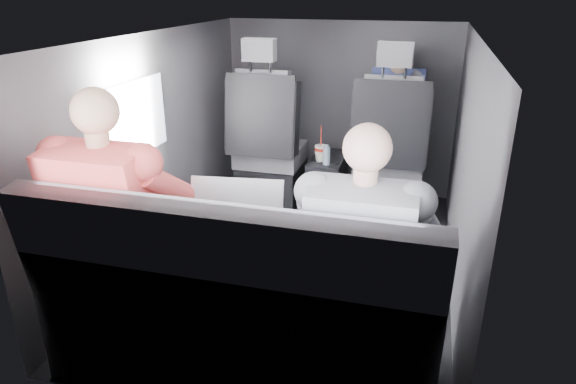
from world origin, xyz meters
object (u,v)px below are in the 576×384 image
(center_console, at_px, (327,182))
(passenger_front_right, at_px, (396,109))
(front_seat_right, at_px, (389,164))
(laptop_silver, at_px, (246,218))
(soda_cup, at_px, (321,153))
(water_bottle, at_px, (327,156))
(passenger_rear_left, at_px, (126,224))
(passenger_rear_right, at_px, (363,261))
(laptop_white, at_px, (142,206))
(laptop_black, at_px, (366,231))
(front_seat_left, at_px, (269,154))
(rear_bench, at_px, (237,320))

(center_console, bearing_deg, passenger_front_right, 25.49)
(front_seat_right, bearing_deg, laptop_silver, -107.28)
(soda_cup, bearing_deg, front_seat_right, 8.77)
(water_bottle, xyz_separation_m, passenger_rear_left, (-0.55, -1.69, 0.17))
(center_console, xyz_separation_m, passenger_rear_left, (-0.53, -1.85, 0.44))
(soda_cup, relative_size, passenger_rear_right, 0.23)
(front_seat_right, relative_size, soda_cup, 4.72)
(laptop_white, xyz_separation_m, laptop_black, (1.05, 0.01, 0.00))
(passenger_front_right, bearing_deg, soda_cup, -145.87)
(front_seat_left, distance_m, water_bottle, 0.49)
(front_seat_left, xyz_separation_m, laptop_black, (0.93, -1.59, 0.23))
(front_seat_left, bearing_deg, rear_bench, -76.69)
(front_seat_left, height_order, soda_cup, front_seat_left)
(rear_bench, bearing_deg, laptop_black, 33.00)
(laptop_black, bearing_deg, front_seat_left, 120.21)
(passenger_rear_left, height_order, passenger_front_right, passenger_rear_left)
(rear_bench, height_order, passenger_rear_left, passenger_rear_left)
(water_bottle, bearing_deg, soda_cup, 139.12)
(front_seat_right, xyz_separation_m, center_console, (-0.45, 0.04, -0.20))
(laptop_white, xyz_separation_m, passenger_front_right, (1.03, 1.86, 0.11))
(soda_cup, height_order, laptop_black, laptop_black)
(laptop_black, bearing_deg, passenger_rear_left, -167.95)
(front_seat_right, xyz_separation_m, rear_bench, (-0.45, -1.90, -0.09))
(water_bottle, distance_m, passenger_front_right, 0.64)
(front_seat_right, height_order, passenger_rear_left, front_seat_right)
(water_bottle, bearing_deg, passenger_rear_left, -108.02)
(water_bottle, xyz_separation_m, laptop_black, (0.46, -1.47, 0.16))
(front_seat_left, relative_size, passenger_front_right, 1.73)
(passenger_rear_left, distance_m, passenger_front_right, 2.29)
(water_bottle, relative_size, laptop_silver, 0.34)
(front_seat_left, relative_size, soda_cup, 4.72)
(center_console, bearing_deg, soda_cup, -106.20)
(center_console, height_order, passenger_front_right, passenger_front_right)
(front_seat_right, xyz_separation_m, passenger_rear_right, (0.05, -1.81, 0.21))
(center_console, relative_size, passenger_front_right, 0.66)
(front_seat_left, bearing_deg, passenger_rear_left, -92.55)
(soda_cup, relative_size, laptop_white, 0.86)
(soda_cup, height_order, laptop_silver, laptop_silver)
(passenger_rear_right, xyz_separation_m, passenger_front_right, (-0.04, 2.06, 0.13))
(front_seat_left, relative_size, rear_bench, 0.79)
(front_seat_right, height_order, rear_bench, front_seat_right)
(center_console, xyz_separation_m, laptop_white, (-0.57, -1.64, 0.43))
(laptop_black, bearing_deg, water_bottle, 107.29)
(rear_bench, bearing_deg, center_console, 90.00)
(water_bottle, height_order, laptop_black, laptop_black)
(laptop_silver, xyz_separation_m, laptop_black, (0.53, 0.02, -0.01))
(center_console, bearing_deg, front_seat_right, -5.07)
(front_seat_left, xyz_separation_m, water_bottle, (0.47, -0.12, 0.07))
(front_seat_left, bearing_deg, water_bottle, -14.30)
(laptop_silver, bearing_deg, laptop_white, 178.44)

